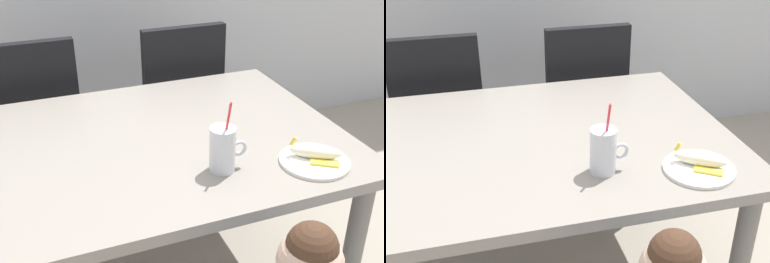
# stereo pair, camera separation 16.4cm
# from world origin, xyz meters

# --- Properties ---
(dining_table) EXTENTS (1.43, 1.02, 0.75)m
(dining_table) POSITION_xyz_m (0.00, 0.00, 0.65)
(dining_table) COLOR gray
(dining_table) RESTS_ON ground
(dining_chair_left) EXTENTS (0.44, 0.44, 0.96)m
(dining_chair_left) POSITION_xyz_m (-0.35, 0.76, 0.54)
(dining_chair_left) COLOR black
(dining_chair_left) RESTS_ON ground
(dining_chair_right) EXTENTS (0.44, 0.44, 0.96)m
(dining_chair_right) POSITION_xyz_m (0.38, 0.75, 0.54)
(dining_chair_right) COLOR black
(dining_chair_right) RESTS_ON ground
(milk_cup) EXTENTS (0.13, 0.08, 0.25)m
(milk_cup) POSITION_xyz_m (0.18, -0.28, 0.81)
(milk_cup) COLOR silver
(milk_cup) RESTS_ON dining_table
(snack_plate) EXTENTS (0.23, 0.23, 0.01)m
(snack_plate) POSITION_xyz_m (0.48, -0.35, 0.75)
(snack_plate) COLOR white
(snack_plate) RESTS_ON dining_table
(peeled_banana) EXTENTS (0.17, 0.15, 0.07)m
(peeled_banana) POSITION_xyz_m (0.49, -0.34, 0.78)
(peeled_banana) COLOR #F4EAC6
(peeled_banana) RESTS_ON snack_plate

